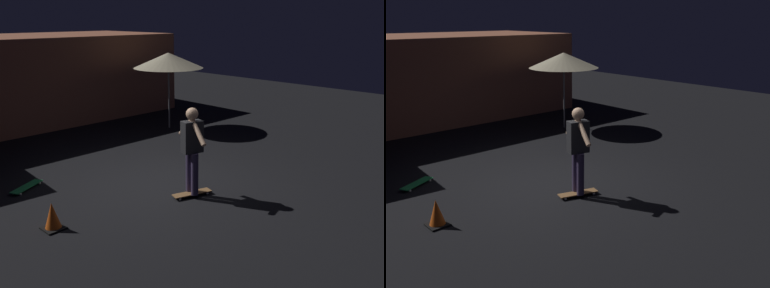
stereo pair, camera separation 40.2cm
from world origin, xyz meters
TOP-DOWN VIEW (x-y plane):
  - ground_plane at (0.00, 0.00)m, footprint 28.00×28.00m
  - low_building at (0.13, 7.76)m, footprint 10.74×4.26m
  - patio_umbrella at (3.30, 3.50)m, footprint 2.10×2.10m
  - skateboard_ridden at (-0.00, -0.80)m, footprint 0.80×0.42m
  - skateboard_spare at (-2.11, 1.79)m, footprint 0.79×0.53m
  - skater at (-0.00, -0.80)m, footprint 0.43×0.96m
  - traffic_cone at (-2.56, -0.15)m, footprint 0.34×0.34m

SIDE VIEW (x-z plane):
  - ground_plane at x=0.00m, z-range 0.00..0.00m
  - skateboard_ridden at x=0.00m, z-range 0.02..0.09m
  - skateboard_spare at x=-2.11m, z-range 0.02..0.09m
  - traffic_cone at x=-2.56m, z-range -0.02..0.44m
  - skater at x=0.00m, z-range 0.20..1.87m
  - low_building at x=0.13m, z-range 0.00..2.74m
  - patio_umbrella at x=3.30m, z-range 0.92..3.22m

